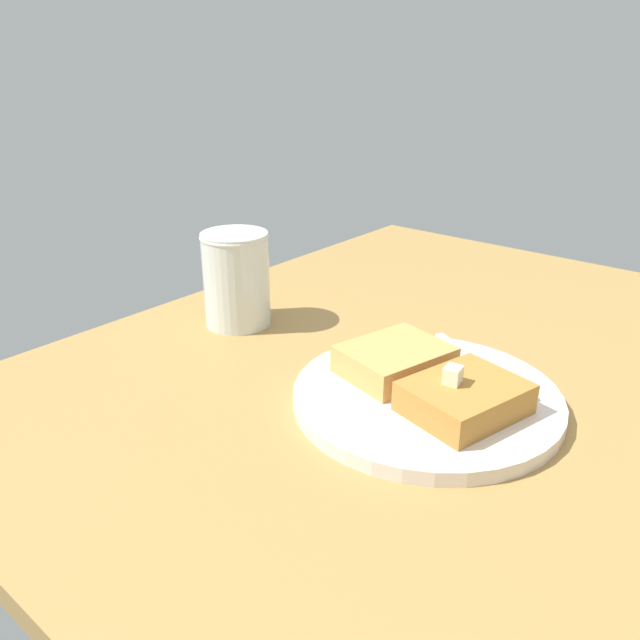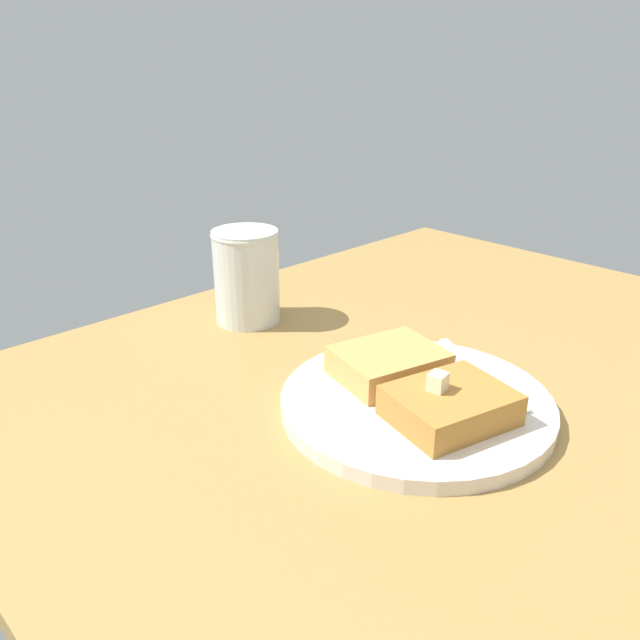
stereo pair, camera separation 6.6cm
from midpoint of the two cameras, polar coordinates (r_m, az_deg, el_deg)
table_surface at (r=65.44cm, az=20.15°, el=-7.44°), size 90.44×90.44×2.41cm
plate at (r=59.47cm, az=11.96°, el=-7.41°), size 25.17×25.17×1.39cm
toast_slice_left at (r=55.70cm, az=15.19°, el=-7.63°), size 10.18×11.61×2.80cm
toast_slice_middle at (r=61.50cm, az=9.36°, el=-4.01°), size 10.18×11.61×2.80cm
butter_pat_primary at (r=54.54cm, az=14.18°, el=-5.58°), size 1.63×1.76×1.57cm
fork at (r=63.85cm, az=17.73°, el=-5.03°), size 14.54×9.31×0.36cm
syrup_jar at (r=75.93cm, az=-4.25°, el=3.80°), size 8.13×8.13×11.40cm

